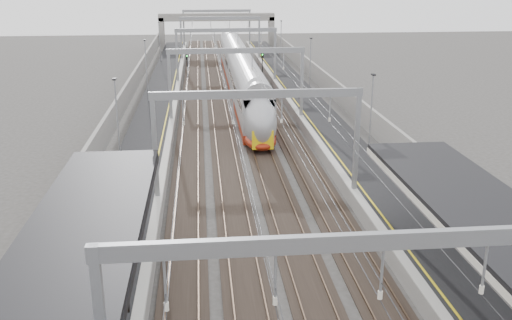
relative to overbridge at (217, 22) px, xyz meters
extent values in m
cube|color=black|center=(-8.00, -55.00, -4.81)|extent=(4.00, 120.00, 1.00)
cube|color=black|center=(8.00, -55.00, -4.81)|extent=(4.00, 120.00, 1.00)
cube|color=black|center=(-4.50, -55.00, -5.27)|extent=(2.40, 140.00, 0.08)
cube|color=brown|center=(-5.22, -55.00, -5.18)|extent=(0.07, 140.00, 0.14)
cube|color=brown|center=(-3.78, -55.00, -5.18)|extent=(0.07, 140.00, 0.14)
cube|color=black|center=(-1.50, -55.00, -5.27)|extent=(2.40, 140.00, 0.08)
cube|color=brown|center=(-2.22, -55.00, -5.18)|extent=(0.07, 140.00, 0.14)
cube|color=brown|center=(-0.78, -55.00, -5.18)|extent=(0.07, 140.00, 0.14)
cube|color=black|center=(1.50, -55.00, -5.27)|extent=(2.40, 140.00, 0.08)
cube|color=brown|center=(0.78, -55.00, -5.18)|extent=(0.07, 140.00, 0.14)
cube|color=brown|center=(2.22, -55.00, -5.18)|extent=(0.07, 140.00, 0.14)
cube|color=black|center=(4.50, -55.00, -5.27)|extent=(2.40, 140.00, 0.08)
cube|color=brown|center=(3.78, -55.00, -5.18)|extent=(0.07, 140.00, 0.14)
cube|color=brown|center=(5.22, -55.00, -5.18)|extent=(0.07, 140.00, 0.14)
cube|color=gray|center=(0.00, -98.00, 2.04)|extent=(13.00, 0.25, 0.50)
cube|color=gray|center=(-6.30, -78.00, -1.01)|extent=(0.28, 0.28, 6.60)
cube|color=gray|center=(6.30, -78.00, -1.01)|extent=(0.28, 0.28, 6.60)
cube|color=gray|center=(0.00, -78.00, 2.04)|extent=(13.00, 0.25, 0.50)
cube|color=gray|center=(-6.30, -58.00, -1.01)|extent=(0.28, 0.28, 6.60)
cube|color=gray|center=(6.30, -58.00, -1.01)|extent=(0.28, 0.28, 6.60)
cube|color=gray|center=(0.00, -58.00, 2.04)|extent=(13.00, 0.25, 0.50)
cube|color=gray|center=(-6.30, -38.00, -1.01)|extent=(0.28, 0.28, 6.60)
cube|color=gray|center=(6.30, -38.00, -1.01)|extent=(0.28, 0.28, 6.60)
cube|color=gray|center=(0.00, -38.00, 2.04)|extent=(13.00, 0.25, 0.50)
cube|color=gray|center=(-6.30, -18.00, -1.01)|extent=(0.28, 0.28, 6.60)
cube|color=gray|center=(6.30, -18.00, -1.01)|extent=(0.28, 0.28, 6.60)
cube|color=gray|center=(0.00, -18.00, 2.04)|extent=(13.00, 0.25, 0.50)
cube|color=gray|center=(-6.30, 0.00, -1.01)|extent=(0.28, 0.28, 6.60)
cube|color=gray|center=(6.30, 0.00, -1.01)|extent=(0.28, 0.28, 6.60)
cube|color=gray|center=(0.00, 0.00, 2.04)|extent=(13.00, 0.25, 0.50)
cylinder|color=#262628|center=(-4.50, -50.00, 0.19)|extent=(0.03, 140.00, 0.03)
cylinder|color=#262628|center=(-1.50, -50.00, 0.19)|extent=(0.03, 140.00, 0.03)
cylinder|color=#262628|center=(1.50, -50.00, 0.19)|extent=(0.03, 140.00, 0.03)
cylinder|color=#262628|center=(4.50, -50.00, 0.19)|extent=(0.03, 140.00, 0.03)
cube|color=black|center=(-8.00, -97.00, -0.19)|extent=(4.40, 30.00, 0.24)
cylinder|color=black|center=(-9.70, -86.00, -2.31)|extent=(0.20, 0.20, 4.00)
cube|color=black|center=(-6.60, -96.00, -0.76)|extent=(1.60, 0.15, 0.55)
cube|color=#FF6205|center=(-6.60, -96.08, -0.76)|extent=(1.50, 0.02, 0.42)
cylinder|color=black|center=(9.70, -86.00, -2.31)|extent=(0.20, 0.20, 4.00)
cube|color=gray|center=(0.00, 0.00, 0.89)|extent=(22.00, 2.20, 1.40)
cube|color=gray|center=(-10.50, 0.00, -2.21)|extent=(1.00, 2.20, 6.20)
cube|color=gray|center=(10.50, 0.00, -2.21)|extent=(1.00, 2.20, 6.20)
cube|color=gray|center=(-11.20, -55.00, -3.71)|extent=(0.30, 120.00, 3.20)
cube|color=gray|center=(11.20, -55.00, -3.71)|extent=(0.30, 120.00, 3.20)
cube|color=maroon|center=(1.50, -53.06, -4.69)|extent=(2.81, 23.96, 0.83)
cube|color=#9D9DA2|center=(1.50, -53.06, -2.71)|extent=(2.81, 23.96, 3.13)
cube|color=black|center=(1.50, -61.45, -5.02)|extent=(2.08, 2.50, 0.52)
cube|color=maroon|center=(1.50, -28.69, -4.69)|extent=(2.81, 23.96, 0.83)
cube|color=#9D9DA2|center=(1.50, -28.69, -2.71)|extent=(2.81, 23.96, 3.13)
cube|color=black|center=(1.50, -37.07, -5.02)|extent=(2.08, 2.50, 0.52)
ellipsoid|color=#9D9DA2|center=(1.50, -65.25, -3.03)|extent=(2.81, 5.42, 4.38)
cube|color=yellow|center=(1.50, -67.49, -3.96)|extent=(1.77, 0.12, 1.56)
cube|color=black|center=(1.50, -67.02, -2.40)|extent=(1.67, 0.60, 0.98)
cylinder|color=black|center=(-5.20, -31.22, -3.81)|extent=(0.12, 0.12, 3.00)
cube|color=black|center=(-5.20, -31.22, -2.21)|extent=(0.32, 0.22, 0.75)
sphere|color=#0CE526|center=(-5.20, -31.35, -2.06)|extent=(0.16, 0.16, 0.16)
cylinder|color=black|center=(3.20, -35.99, -3.81)|extent=(0.12, 0.12, 3.00)
cube|color=black|center=(3.20, -35.99, -2.21)|extent=(0.32, 0.22, 0.75)
sphere|color=#0CE526|center=(3.20, -36.12, -2.06)|extent=(0.16, 0.16, 0.16)
cylinder|color=black|center=(5.40, -31.06, -3.81)|extent=(0.12, 0.12, 3.00)
cube|color=black|center=(5.40, -31.06, -2.21)|extent=(0.32, 0.22, 0.75)
sphere|color=#0CE526|center=(5.40, -31.19, -2.06)|extent=(0.16, 0.16, 0.16)
camera|label=1|loc=(-3.37, -111.71, 9.03)|focal=40.00mm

